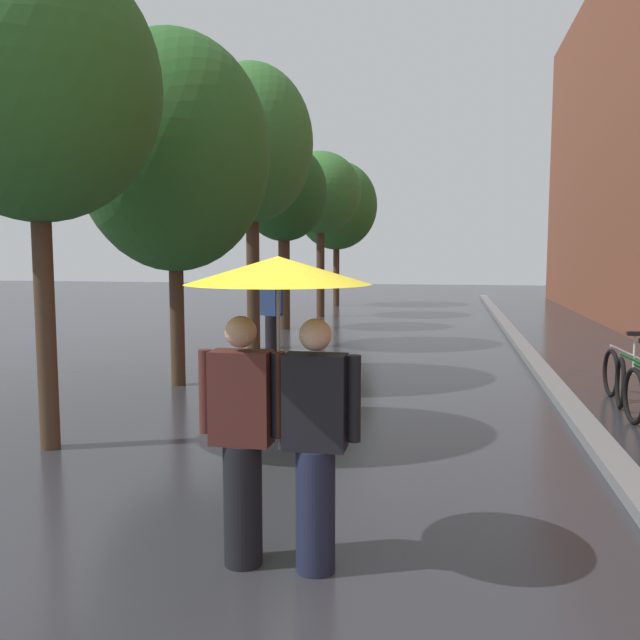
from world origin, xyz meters
name	(u,v)px	position (x,y,z in m)	size (l,w,h in m)	color
ground_plane	(183,590)	(0.00, 0.00, 0.00)	(80.00, 80.00, 0.00)	#2D2D33
kerb_strip	(529,354)	(3.20, 10.00, 0.06)	(0.30, 36.00, 0.12)	slate
street_tree_0	(35,85)	(-2.57, 2.55, 3.78)	(2.54, 2.54, 5.20)	#473323
street_tree_1	(173,153)	(-2.59, 6.00, 3.61)	(2.96, 2.96, 5.43)	#473323
street_tree_2	(252,145)	(-2.56, 10.06, 4.36)	(2.61, 2.61, 6.06)	#473323
street_tree_3	(284,194)	(-2.80, 13.75, 3.66)	(2.34, 2.34, 5.02)	#473323
street_tree_4	(320,193)	(-2.49, 17.36, 3.97)	(2.61, 2.61, 5.31)	#473323
street_tree_5	(336,206)	(-2.74, 21.90, 3.90)	(3.16, 3.16, 5.62)	#473323
couple_under_umbrella	(278,356)	(0.51, 0.43, 1.42)	(1.21, 1.21, 2.07)	black
pedestrian_walking_midground	(272,314)	(-1.78, 8.67, 0.90)	(0.53, 0.38, 1.75)	black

